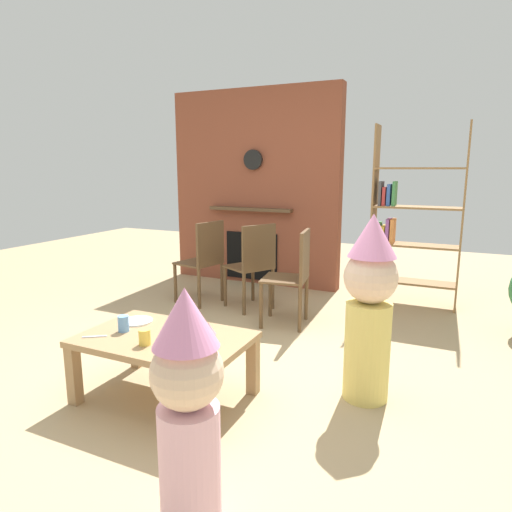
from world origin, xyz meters
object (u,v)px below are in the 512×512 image
paper_plate_rear (196,344)px  child_with_cone_hat (188,409)px  paper_cup_near_left (203,349)px  bookshelf (408,222)px  paper_cup_far_left (182,314)px  dining_chair_left (204,257)px  dining_chair_middle (254,262)px  child_in_pink (369,304)px  dining_chair_right (294,272)px  paper_cup_near_right (123,324)px  coffee_table (164,346)px  birthday_cake_slice (208,328)px  paper_plate_front (138,321)px  paper_cup_center (145,337)px

paper_plate_rear → child_with_cone_hat: 0.94m
paper_cup_near_left → child_with_cone_hat: size_ratio=0.10×
child_with_cone_hat → paper_plate_rear: bearing=-10.5°
bookshelf → paper_cup_far_left: size_ratio=18.18×
paper_cup_far_left → dining_chair_left: size_ratio=0.12×
paper_cup_far_left → dining_chair_middle: dining_chair_middle is taller
paper_cup_near_left → child_in_pink: 1.06m
dining_chair_middle → dining_chair_right: size_ratio=1.00×
paper_cup_far_left → paper_cup_near_right: bearing=-126.6°
coffee_table → dining_chair_right: 1.66m
paper_cup_far_left → birthday_cake_slice: 0.31m
paper_plate_front → dining_chair_left: (-0.52, 1.72, 0.08)m
dining_chair_left → bookshelf: bearing=-143.0°
paper_cup_far_left → coffee_table: bearing=-80.0°
coffee_table → paper_cup_near_right: paper_cup_near_right is taller
paper_cup_center → dining_chair_right: (0.29, 1.79, 0.04)m
bookshelf → paper_cup_near_left: (-0.73, -2.94, -0.42)m
paper_cup_center → child_with_cone_hat: 1.02m
paper_cup_near_left → paper_cup_near_right: bearing=169.0°
paper_plate_front → dining_chair_right: dining_chair_right is taller
bookshelf → dining_chair_left: bookshelf is taller
paper_plate_rear → child_in_pink: 1.09m
dining_chair_left → dining_chair_middle: (0.58, 0.02, 0.00)m
coffee_table → dining_chair_right: size_ratio=1.16×
paper_cup_far_left → paper_plate_front: bearing=-153.2°
paper_cup_near_left → paper_plate_rear: size_ratio=0.52×
paper_cup_far_left → dining_chair_left: 1.77m
bookshelf → dining_chair_left: 2.19m
paper_cup_center → paper_cup_near_left: bearing=-1.7°
coffee_table → paper_plate_rear: 0.27m
bookshelf → dining_chair_middle: bearing=-147.3°
dining_chair_right → paper_plate_front: bearing=58.8°
paper_plate_front → paper_plate_rear: same height
coffee_table → paper_plate_rear: paper_plate_rear is taller
child_in_pink → bookshelf: bearing=-114.4°
paper_cup_near_right → paper_plate_front: (-0.04, 0.18, -0.05)m
paper_plate_front → child_in_pink: bearing=15.4°
child_with_cone_hat → dining_chair_middle: bearing=-21.2°
bookshelf → paper_plate_rear: size_ratio=9.96×
paper_cup_near_left → paper_plate_rear: 0.20m
child_in_pink → dining_chair_right: child_in_pink is taller
paper_cup_far_left → paper_cup_near_left: bearing=-45.7°
child_in_pink → dining_chair_right: size_ratio=1.32×
paper_plate_front → dining_chair_right: (0.59, 1.49, 0.08)m
bookshelf → dining_chair_right: bearing=-126.7°
paper_cup_near_right → paper_plate_rear: size_ratio=0.54×
dining_chair_left → child_in_pink: bearing=158.9°
paper_cup_near_left → paper_plate_front: paper_cup_near_left is taller
paper_cup_center → paper_cup_far_left: 0.44m
paper_cup_near_left → paper_cup_center: paper_cup_near_left is taller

